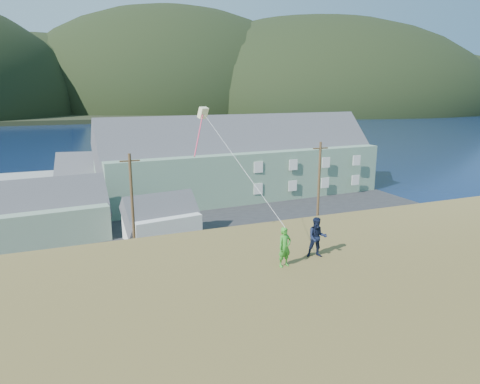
% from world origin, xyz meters
% --- Properties ---
extents(ground, '(900.00, 900.00, 0.00)m').
position_xyz_m(ground, '(0.00, 0.00, 0.00)').
color(ground, '#0A1638').
rests_on(ground, ground).
extents(grass_strip, '(110.00, 8.00, 0.10)m').
position_xyz_m(grass_strip, '(0.00, -2.00, 0.05)').
color(grass_strip, '#4C3D19').
rests_on(grass_strip, ground).
extents(waterfront_lot, '(72.00, 36.00, 0.12)m').
position_xyz_m(waterfront_lot, '(0.00, 17.00, 0.06)').
color(waterfront_lot, '#28282B').
rests_on(waterfront_lot, ground).
extents(wharf, '(26.00, 14.00, 0.90)m').
position_xyz_m(wharf, '(-6.00, 40.00, 0.45)').
color(wharf, gray).
rests_on(wharf, ground).
extents(far_shore, '(900.00, 320.00, 2.00)m').
position_xyz_m(far_shore, '(0.00, 330.00, 1.00)').
color(far_shore, black).
rests_on(far_shore, ground).
extents(far_hills, '(760.00, 265.00, 143.00)m').
position_xyz_m(far_hills, '(35.59, 279.38, 2.00)').
color(far_hills, black).
rests_on(far_hills, ground).
extents(lodge, '(38.93, 12.69, 13.52)m').
position_xyz_m(lodge, '(16.27, 21.02, 5.19)').
color(lodge, gray).
rests_on(lodge, waterfront_lot).
extents(shed_palegreen_near, '(10.61, 7.22, 7.36)m').
position_xyz_m(shed_palegreen_near, '(-7.67, 11.02, 2.77)').
color(shed_palegreen_near, gray).
rests_on(shed_palegreen_near, waterfront_lot).
extents(shed_white, '(7.66, 5.67, 5.59)m').
position_xyz_m(shed_white, '(2.00, 6.71, 2.17)').
color(shed_white, silver).
rests_on(shed_white, waterfront_lot).
extents(shed_palegreen_far, '(12.44, 8.46, 7.72)m').
position_xyz_m(shed_palegreen_far, '(-2.02, 26.58, 2.94)').
color(shed_palegreen_far, gray).
rests_on(shed_palegreen_far, waterfront_lot).
extents(utility_poles, '(32.73, 0.24, 9.67)m').
position_xyz_m(utility_poles, '(-0.46, 1.50, 4.88)').
color(utility_poles, '#47331E').
rests_on(utility_poles, waterfront_lot).
extents(parked_cars, '(23.44, 13.07, 1.58)m').
position_xyz_m(parked_cars, '(-10.32, 22.16, 0.85)').
color(parked_cars, '#335C80').
rests_on(parked_cars, waterfront_lot).
extents(kite_flyer_green, '(0.68, 0.52, 1.68)m').
position_xyz_m(kite_flyer_green, '(2.18, -18.33, 8.04)').
color(kite_flyer_green, green).
rests_on(kite_flyer_green, hillside).
extents(kite_flyer_navy, '(1.06, 0.95, 1.79)m').
position_xyz_m(kite_flyer_navy, '(3.98, -17.93, 8.09)').
color(kite_flyer_navy, black).
rests_on(kite_flyer_navy, hillside).
extents(kite_rig, '(1.39, 3.40, 7.74)m').
position_xyz_m(kite_rig, '(0.60, -12.39, 13.05)').
color(kite_rig, '#F4F5BA').
rests_on(kite_rig, ground).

